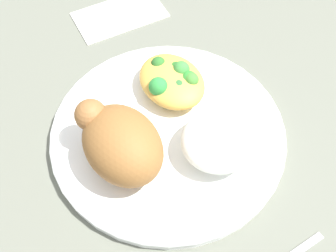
# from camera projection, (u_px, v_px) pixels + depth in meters

# --- Properties ---
(ground_plane) EXTENTS (2.00, 2.00, 0.00)m
(ground_plane) POSITION_uv_depth(u_px,v_px,m) (168.00, 138.00, 0.56)
(ground_plane) COLOR #636759
(plate) EXTENTS (0.29, 0.29, 0.02)m
(plate) POSITION_uv_depth(u_px,v_px,m) (168.00, 134.00, 0.55)
(plate) COLOR white
(plate) RESTS_ON ground_plane
(roasted_chicken) EXTENTS (0.12, 0.08, 0.07)m
(roasted_chicken) POSITION_uv_depth(u_px,v_px,m) (120.00, 143.00, 0.50)
(roasted_chicken) COLOR #8F5E2E
(roasted_chicken) RESTS_ON plate
(rice_pile) EXTENTS (0.09, 0.09, 0.04)m
(rice_pile) POSITION_uv_depth(u_px,v_px,m) (220.00, 139.00, 0.52)
(rice_pile) COLOR white
(rice_pile) RESTS_ON plate
(mac_cheese_with_broccoli) EXTENTS (0.10, 0.08, 0.04)m
(mac_cheese_with_broccoli) POSITION_uv_depth(u_px,v_px,m) (173.00, 80.00, 0.57)
(mac_cheese_with_broccoli) COLOR gold
(mac_cheese_with_broccoli) RESTS_ON plate
(napkin) EXTENTS (0.09, 0.14, 0.00)m
(napkin) POSITION_uv_depth(u_px,v_px,m) (120.00, 14.00, 0.68)
(napkin) COLOR white
(napkin) RESTS_ON ground_plane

